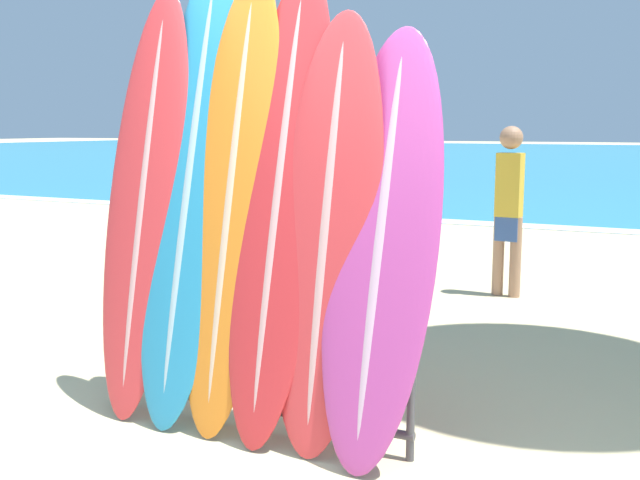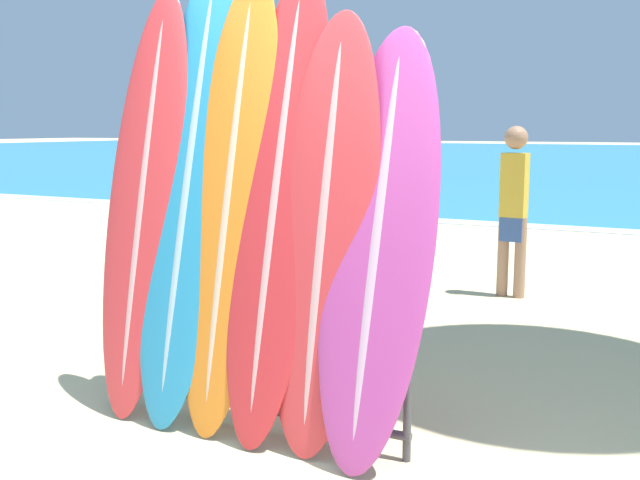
{
  "view_description": "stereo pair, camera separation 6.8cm",
  "coord_description": "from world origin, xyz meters",
  "px_view_note": "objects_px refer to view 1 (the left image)",
  "views": [
    {
      "loc": [
        1.57,
        -2.61,
        1.57
      ],
      "look_at": [
        -0.36,
        1.4,
        0.89
      ],
      "focal_mm": 42.0,
      "sensor_mm": 36.0,
      "label": 1
    },
    {
      "loc": [
        1.63,
        -2.58,
        1.57
      ],
      "look_at": [
        -0.36,
        1.4,
        0.89
      ],
      "focal_mm": 42.0,
      "sensor_mm": 36.0,
      "label": 2
    }
  ],
  "objects_px": {
    "surfboard_slot_2": "(232,200)",
    "person_near_water": "(391,175)",
    "surfboard_rack": "(253,342)",
    "surfboard_slot_1": "(191,186)",
    "surfboard_slot_3": "(280,202)",
    "surfboard_slot_5": "(382,244)",
    "person_mid_beach": "(509,204)",
    "surfboard_slot_0": "(145,201)",
    "surfboard_slot_4": "(327,231)"
  },
  "relations": [
    {
      "from": "surfboard_slot_2",
      "to": "person_near_water",
      "type": "xyz_separation_m",
      "value": [
        -1.9,
        7.48,
        -0.35
      ]
    },
    {
      "from": "surfboard_rack",
      "to": "surfboard_slot_1",
      "type": "height_order",
      "value": "surfboard_slot_1"
    },
    {
      "from": "surfboard_slot_3",
      "to": "person_near_water",
      "type": "height_order",
      "value": "surfboard_slot_3"
    },
    {
      "from": "person_near_water",
      "to": "surfboard_slot_3",
      "type": "bearing_deg",
      "value": 132.15
    },
    {
      "from": "surfboard_slot_2",
      "to": "surfboard_slot_5",
      "type": "xyz_separation_m",
      "value": [
        0.84,
        -0.04,
        -0.17
      ]
    },
    {
      "from": "surfboard_rack",
      "to": "person_mid_beach",
      "type": "relative_size",
      "value": 1.11
    },
    {
      "from": "surfboard_slot_2",
      "to": "surfboard_slot_3",
      "type": "xyz_separation_m",
      "value": [
        0.28,
        0.0,
        0.0
      ]
    },
    {
      "from": "surfboard_rack",
      "to": "surfboard_slot_0",
      "type": "distance_m",
      "value": 0.98
    },
    {
      "from": "surfboard_slot_0",
      "to": "person_near_water",
      "type": "bearing_deg",
      "value": 100.18
    },
    {
      "from": "surfboard_slot_3",
      "to": "person_mid_beach",
      "type": "bearing_deg",
      "value": 84.05
    },
    {
      "from": "surfboard_slot_3",
      "to": "person_mid_beach",
      "type": "xyz_separation_m",
      "value": [
        0.38,
        3.68,
        -0.34
      ]
    },
    {
      "from": "surfboard_slot_0",
      "to": "person_near_water",
      "type": "xyz_separation_m",
      "value": [
        -1.35,
        7.49,
        -0.31
      ]
    },
    {
      "from": "surfboard_slot_3",
      "to": "surfboard_slot_5",
      "type": "distance_m",
      "value": 0.59
    },
    {
      "from": "surfboard_slot_5",
      "to": "surfboard_slot_3",
      "type": "bearing_deg",
      "value": 176.11
    },
    {
      "from": "surfboard_slot_0",
      "to": "person_mid_beach",
      "type": "xyz_separation_m",
      "value": [
        1.21,
        3.69,
        -0.3
      ]
    },
    {
      "from": "surfboard_slot_5",
      "to": "person_near_water",
      "type": "xyz_separation_m",
      "value": [
        -2.74,
        7.52,
        -0.18
      ]
    },
    {
      "from": "surfboard_slot_2",
      "to": "surfboard_slot_1",
      "type": "bearing_deg",
      "value": 175.52
    },
    {
      "from": "surfboard_slot_5",
      "to": "person_near_water",
      "type": "distance_m",
      "value": 8.0
    },
    {
      "from": "surfboard_slot_1",
      "to": "person_near_water",
      "type": "relative_size",
      "value": 1.61
    },
    {
      "from": "surfboard_rack",
      "to": "surfboard_slot_5",
      "type": "relative_size",
      "value": 0.85
    },
    {
      "from": "surfboard_rack",
      "to": "surfboard_slot_3",
      "type": "distance_m",
      "value": 0.74
    },
    {
      "from": "surfboard_slot_2",
      "to": "surfboard_slot_5",
      "type": "distance_m",
      "value": 0.86
    },
    {
      "from": "surfboard_rack",
      "to": "surfboard_slot_0",
      "type": "relative_size",
      "value": 0.75
    },
    {
      "from": "surfboard_slot_0",
      "to": "surfboard_slot_4",
      "type": "bearing_deg",
      "value": -1.27
    },
    {
      "from": "surfboard_slot_4",
      "to": "person_mid_beach",
      "type": "relative_size",
      "value": 1.36
    },
    {
      "from": "surfboard_slot_0",
      "to": "surfboard_slot_1",
      "type": "bearing_deg",
      "value": 6.45
    },
    {
      "from": "surfboard_rack",
      "to": "person_near_water",
      "type": "distance_m",
      "value": 7.81
    },
    {
      "from": "surfboard_slot_3",
      "to": "surfboard_slot_4",
      "type": "height_order",
      "value": "surfboard_slot_3"
    },
    {
      "from": "person_mid_beach",
      "to": "surfboard_slot_3",
      "type": "bearing_deg",
      "value": 90.25
    },
    {
      "from": "surfboard_rack",
      "to": "surfboard_slot_5",
      "type": "height_order",
      "value": "surfboard_slot_5"
    },
    {
      "from": "surfboard_slot_1",
      "to": "surfboard_slot_3",
      "type": "relative_size",
      "value": 1.05
    },
    {
      "from": "surfboard_slot_1",
      "to": "surfboard_slot_4",
      "type": "height_order",
      "value": "surfboard_slot_1"
    },
    {
      "from": "surfboard_slot_0",
      "to": "surfboard_slot_2",
      "type": "height_order",
      "value": "surfboard_slot_2"
    },
    {
      "from": "surfboard_slot_0",
      "to": "surfboard_slot_2",
      "type": "bearing_deg",
      "value": 1.13
    },
    {
      "from": "surfboard_rack",
      "to": "person_near_water",
      "type": "xyz_separation_m",
      "value": [
        -2.04,
        7.53,
        0.38
      ]
    },
    {
      "from": "surfboard_slot_5",
      "to": "surfboard_slot_0",
      "type": "bearing_deg",
      "value": 178.98
    },
    {
      "from": "person_mid_beach",
      "to": "surfboard_rack",
      "type": "bearing_deg",
      "value": 88.21
    },
    {
      "from": "surfboard_slot_2",
      "to": "person_mid_beach",
      "type": "distance_m",
      "value": 3.76
    },
    {
      "from": "surfboard_slot_0",
      "to": "surfboard_slot_3",
      "type": "bearing_deg",
      "value": 0.91
    },
    {
      "from": "surfboard_slot_4",
      "to": "person_mid_beach",
      "type": "bearing_deg",
      "value": 88.4
    },
    {
      "from": "surfboard_slot_2",
      "to": "surfboard_slot_4",
      "type": "relative_size",
      "value": 1.12
    },
    {
      "from": "surfboard_slot_5",
      "to": "person_near_water",
      "type": "bearing_deg",
      "value": 110.0
    },
    {
      "from": "surfboard_slot_1",
      "to": "surfboard_slot_5",
      "type": "height_order",
      "value": "surfboard_slot_1"
    },
    {
      "from": "surfboard_slot_1",
      "to": "surfboard_slot_3",
      "type": "distance_m",
      "value": 0.55
    },
    {
      "from": "surfboard_slot_2",
      "to": "surfboard_slot_5",
      "type": "height_order",
      "value": "surfboard_slot_2"
    },
    {
      "from": "surfboard_slot_4",
      "to": "person_near_water",
      "type": "xyz_separation_m",
      "value": [
        -2.46,
        7.52,
        -0.22
      ]
    },
    {
      "from": "surfboard_slot_0",
      "to": "surfboard_slot_4",
      "type": "relative_size",
      "value": 1.09
    },
    {
      "from": "surfboard_rack",
      "to": "person_near_water",
      "type": "height_order",
      "value": "person_near_water"
    },
    {
      "from": "surfboard_slot_5",
      "to": "person_mid_beach",
      "type": "distance_m",
      "value": 3.72
    },
    {
      "from": "surfboard_slot_3",
      "to": "person_near_water",
      "type": "bearing_deg",
      "value": 106.22
    }
  ]
}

